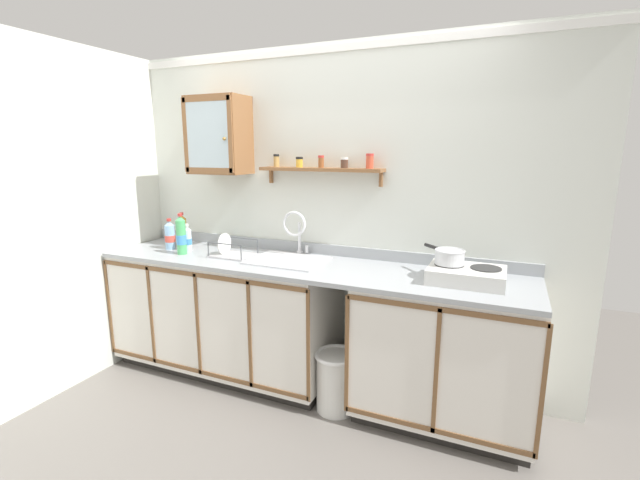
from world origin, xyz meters
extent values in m
plane|color=slate|center=(0.00, 0.00, 0.00)|extent=(6.08, 6.08, 0.00)
cube|color=silver|center=(0.00, 0.66, 1.21)|extent=(3.68, 0.05, 2.42)
cube|color=white|center=(0.00, 0.63, 2.37)|extent=(3.68, 0.02, 0.05)
cube|color=silver|center=(-1.56, -0.28, 1.21)|extent=(0.05, 3.43, 2.42)
cube|color=black|center=(-0.66, 0.34, 0.04)|extent=(1.69, 0.58, 0.08)
cube|color=silver|center=(-0.66, 0.31, 0.49)|extent=(1.72, 0.64, 0.82)
cube|color=brown|center=(-0.66, -0.01, 0.86)|extent=(1.72, 0.01, 0.03)
cube|color=brown|center=(-0.66, -0.01, 0.13)|extent=(1.72, 0.01, 0.03)
cube|color=brown|center=(-1.52, -0.01, 0.49)|extent=(0.02, 0.01, 0.75)
cube|color=brown|center=(-1.09, -0.01, 0.49)|extent=(0.02, 0.01, 0.75)
cube|color=brown|center=(-0.66, -0.01, 0.49)|extent=(0.02, 0.01, 0.75)
cube|color=brown|center=(-0.23, -0.01, 0.49)|extent=(0.02, 0.01, 0.75)
cube|color=brown|center=(0.20, -0.01, 0.49)|extent=(0.02, 0.01, 0.75)
cube|color=black|center=(0.99, 0.34, 0.04)|extent=(1.04, 0.58, 0.08)
cube|color=silver|center=(0.99, 0.31, 0.49)|extent=(1.06, 0.64, 0.82)
cube|color=brown|center=(0.99, -0.01, 0.86)|extent=(1.06, 0.01, 0.03)
cube|color=brown|center=(0.99, -0.01, 0.13)|extent=(1.06, 0.01, 0.03)
cube|color=brown|center=(0.46, -0.01, 0.49)|extent=(0.02, 0.01, 0.75)
cube|color=brown|center=(0.99, -0.01, 0.49)|extent=(0.02, 0.01, 0.75)
cube|color=brown|center=(1.52, -0.01, 0.49)|extent=(0.02, 0.01, 0.75)
cube|color=#9EA3A8|center=(0.00, 0.31, 0.91)|extent=(3.04, 0.67, 0.03)
cube|color=#9EA3A8|center=(0.00, 0.62, 0.97)|extent=(3.04, 0.02, 0.08)
cube|color=silver|center=(-0.12, 0.33, 0.94)|extent=(0.52, 0.41, 0.01)
cube|color=slate|center=(-0.12, 0.33, 0.80)|extent=(0.45, 0.33, 0.01)
cube|color=slate|center=(-0.12, 0.50, 0.86)|extent=(0.45, 0.01, 0.14)
cube|color=slate|center=(-0.12, 0.16, 0.86)|extent=(0.45, 0.01, 0.14)
cylinder|color=#4C4C51|center=(-0.12, 0.33, 0.80)|extent=(0.04, 0.04, 0.01)
cylinder|color=silver|center=(-0.13, 0.56, 0.94)|extent=(0.05, 0.05, 0.02)
cylinder|color=silver|center=(-0.13, 0.56, 1.06)|extent=(0.02, 0.02, 0.22)
torus|color=silver|center=(-0.13, 0.47, 1.17)|extent=(0.19, 0.02, 0.19)
cylinder|color=silver|center=(-0.07, 0.56, 0.97)|extent=(0.02, 0.02, 0.05)
cube|color=silver|center=(1.09, 0.32, 0.97)|extent=(0.44, 0.33, 0.09)
cylinder|color=#2D2D2D|center=(0.98, 0.35, 1.02)|extent=(0.17, 0.17, 0.01)
cylinder|color=#2D2D2D|center=(1.19, 0.35, 1.02)|extent=(0.17, 0.17, 0.01)
cylinder|color=black|center=(0.98, 0.17, 0.97)|extent=(0.03, 0.02, 0.03)
cylinder|color=black|center=(1.19, 0.17, 0.97)|extent=(0.03, 0.02, 0.03)
cylinder|color=silver|center=(0.98, 0.35, 1.07)|extent=(0.17, 0.17, 0.08)
torus|color=silver|center=(0.98, 0.35, 1.11)|extent=(0.18, 0.18, 0.01)
cylinder|color=black|center=(0.86, 0.46, 1.10)|extent=(0.13, 0.12, 0.02)
cylinder|color=#8CB7E0|center=(-1.15, 0.31, 1.02)|extent=(0.08, 0.08, 0.19)
cone|color=#8CB7E0|center=(-1.15, 0.31, 1.14)|extent=(0.07, 0.07, 0.03)
cylinder|color=red|center=(-1.15, 0.31, 1.16)|extent=(0.03, 0.03, 0.02)
cylinder|color=#D84C3F|center=(-1.15, 0.31, 1.01)|extent=(0.08, 0.08, 0.05)
cylinder|color=gold|center=(-1.09, 0.39, 1.05)|extent=(0.07, 0.07, 0.23)
cone|color=gold|center=(-1.09, 0.39, 1.18)|extent=(0.06, 0.06, 0.03)
cylinder|color=red|center=(-1.09, 0.39, 1.20)|extent=(0.03, 0.03, 0.02)
cylinder|color=white|center=(-1.09, 0.39, 1.03)|extent=(0.07, 0.07, 0.07)
cylinder|color=silver|center=(-0.97, 0.31, 1.01)|extent=(0.06, 0.06, 0.16)
cone|color=silver|center=(-0.97, 0.31, 1.11)|extent=(0.06, 0.06, 0.03)
cylinder|color=white|center=(-0.97, 0.31, 1.13)|extent=(0.03, 0.03, 0.02)
cylinder|color=#3F8CCC|center=(-0.97, 0.31, 1.00)|extent=(0.06, 0.06, 0.05)
cylinder|color=#4CB266|center=(-0.94, 0.21, 1.06)|extent=(0.07, 0.07, 0.26)
cone|color=#4CB266|center=(-0.94, 0.21, 1.20)|extent=(0.07, 0.07, 0.03)
cylinder|color=red|center=(-0.94, 0.21, 1.23)|extent=(0.03, 0.03, 0.02)
cylinder|color=#3F8CCC|center=(-0.94, 0.21, 1.04)|extent=(0.07, 0.07, 0.07)
cube|color=#B2B2B7|center=(-0.55, 0.31, 0.94)|extent=(0.31, 0.24, 0.01)
cylinder|color=#4C4F54|center=(-0.69, 0.20, 0.99)|extent=(0.01, 0.01, 0.10)
cylinder|color=#4C4F54|center=(-0.41, 0.20, 0.99)|extent=(0.01, 0.01, 0.10)
cylinder|color=#4C4F54|center=(-0.69, 0.41, 0.99)|extent=(0.01, 0.01, 0.10)
cylinder|color=#4C4F54|center=(-0.41, 0.41, 0.99)|extent=(0.01, 0.01, 0.10)
cylinder|color=#4C4F54|center=(-0.55, 0.20, 1.04)|extent=(0.28, 0.01, 0.01)
cylinder|color=#4C4F54|center=(-0.55, 0.41, 1.04)|extent=(0.28, 0.01, 0.01)
cylinder|color=white|center=(-0.63, 0.31, 1.02)|extent=(0.01, 0.16, 0.16)
cube|color=brown|center=(-0.77, 0.50, 1.81)|extent=(0.45, 0.27, 0.57)
cube|color=silver|center=(-0.77, 0.36, 1.81)|extent=(0.37, 0.01, 0.47)
cube|color=brown|center=(-0.97, 0.36, 1.81)|extent=(0.04, 0.01, 0.54)
cube|color=brown|center=(-0.57, 0.36, 1.81)|extent=(0.04, 0.01, 0.54)
cube|color=brown|center=(-0.77, 0.36, 2.06)|extent=(0.42, 0.01, 0.05)
cube|color=brown|center=(-0.77, 0.36, 1.55)|extent=(0.42, 0.01, 0.05)
sphere|color=olive|center=(-0.62, 0.34, 1.78)|extent=(0.02, 0.02, 0.02)
cube|color=brown|center=(0.04, 0.56, 1.56)|extent=(0.92, 0.14, 0.02)
cube|color=brown|center=(-0.40, 0.62, 1.50)|extent=(0.02, 0.03, 0.10)
cube|color=brown|center=(0.47, 0.62, 1.50)|extent=(0.02, 0.03, 0.10)
cylinder|color=tan|center=(-0.32, 0.57, 1.61)|extent=(0.04, 0.04, 0.08)
cylinder|color=black|center=(-0.32, 0.57, 1.66)|extent=(0.04, 0.04, 0.02)
cylinder|color=gold|center=(-0.12, 0.56, 1.60)|extent=(0.05, 0.05, 0.06)
cylinder|color=black|center=(-0.12, 0.56, 1.64)|extent=(0.05, 0.05, 0.02)
cylinder|color=brown|center=(0.04, 0.56, 1.61)|extent=(0.04, 0.04, 0.07)
cylinder|color=red|center=(0.04, 0.56, 1.65)|extent=(0.04, 0.04, 0.02)
cylinder|color=#4C3326|center=(0.22, 0.56, 1.60)|extent=(0.05, 0.05, 0.06)
cylinder|color=white|center=(0.22, 0.56, 1.64)|extent=(0.05, 0.05, 0.02)
cylinder|color=#CC4C33|center=(0.40, 0.57, 1.62)|extent=(0.05, 0.05, 0.08)
cylinder|color=red|center=(0.40, 0.57, 1.67)|extent=(0.05, 0.05, 0.02)
cylinder|color=silver|center=(0.33, 0.15, 0.20)|extent=(0.26, 0.26, 0.39)
torus|color=white|center=(0.33, 0.15, 0.39)|extent=(0.29, 0.29, 0.03)
camera|label=1|loc=(1.28, -2.28, 1.70)|focal=24.27mm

